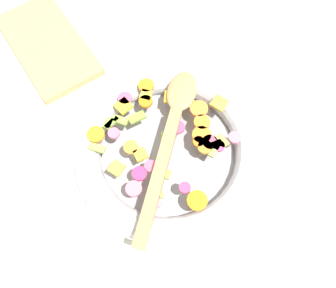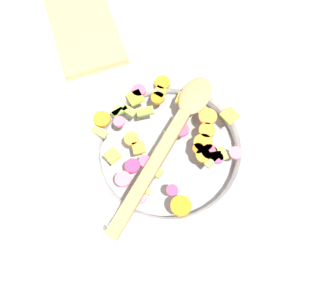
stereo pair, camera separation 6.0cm
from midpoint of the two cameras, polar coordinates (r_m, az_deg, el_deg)
name	(u,v)px [view 1 (the left image)]	position (r m, az deg, el deg)	size (l,w,h in m)	color
ground_plane	(168,154)	(0.64, -2.64, -2.09)	(4.00, 4.00, 0.00)	silver
skillet	(168,150)	(0.62, -2.73, -1.34)	(0.36, 0.36, 0.05)	gray
chopped_vegetables	(166,135)	(0.60, -3.18, 1.26)	(0.28, 0.27, 0.01)	orange
wooden_spoon	(170,132)	(0.59, -2.44, 1.72)	(0.26, 0.28, 0.01)	#A87F51
cutting_board	(48,45)	(0.83, -22.24, 15.49)	(0.27, 0.14, 0.02)	tan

